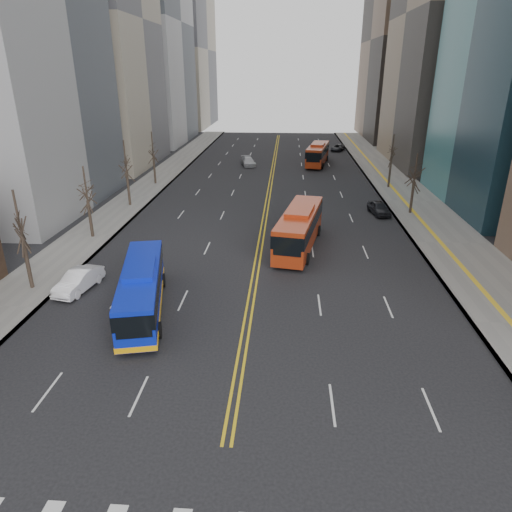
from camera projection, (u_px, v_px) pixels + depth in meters
sidewalk_right at (412, 201)px, 55.07m from camera, size 7.00×130.00×0.15m
sidewalk_left at (137, 196)px, 57.20m from camera, size 5.00×130.00×0.15m
centerline at (271, 181)px, 65.43m from camera, size 0.55×100.00×0.01m
office_towers at (277, 5)px, 68.86m from camera, size 83.00×134.00×58.00m
street_trees at (191, 178)px, 45.15m from camera, size 35.20×47.20×7.60m
blue_bus at (142, 288)px, 29.56m from camera, size 4.68×11.21×3.22m
red_bus_near at (299, 226)px, 40.17m from camera, size 4.72×11.74×3.62m
red_bus_far at (318, 153)px, 76.20m from camera, size 4.57×11.46×3.54m
car_white at (79, 281)px, 32.75m from camera, size 2.36×4.71×1.48m
car_dark_mid at (379, 208)px, 50.15m from camera, size 2.35×4.39×1.42m
car_silver at (248, 161)px, 75.84m from camera, size 3.07×5.13×1.39m
car_dark_far at (338, 148)px, 89.82m from camera, size 3.37×4.82×1.22m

